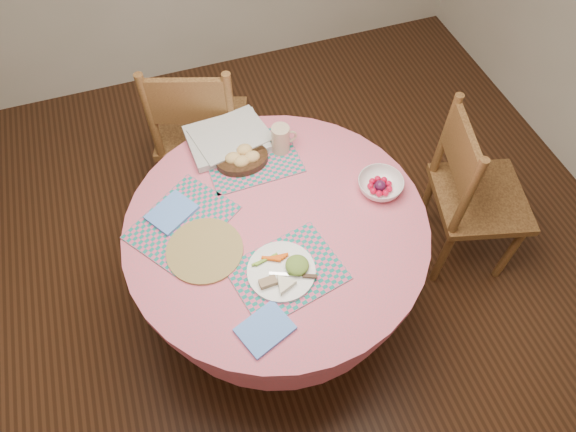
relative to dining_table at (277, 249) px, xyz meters
name	(u,v)px	position (x,y,z in m)	size (l,w,h in m)	color
ground	(279,304)	(0.00, 0.00, -0.56)	(4.00, 4.00, 0.00)	#331C0F
room_envelope	(269,7)	(0.00, 0.00, 1.16)	(4.01, 4.01, 2.71)	silver
dining_table	(277,249)	(0.00, 0.00, 0.00)	(1.24, 1.24, 0.75)	#CE6077
chair_right	(472,193)	(0.99, 0.02, -0.05)	(0.53, 0.54, 0.97)	brown
chair_back	(200,129)	(-0.15, 0.85, -0.03)	(0.58, 0.57, 1.00)	brown
placemat_front	(287,273)	(-0.03, -0.23, 0.20)	(0.40, 0.30, 0.01)	#157A6F
placemat_left	(182,222)	(-0.36, 0.13, 0.20)	(0.40, 0.30, 0.01)	#157A6F
placemat_back	(252,159)	(0.01, 0.36, 0.20)	(0.40, 0.30, 0.01)	#157A6F
wicker_trivet	(205,250)	(-0.30, -0.03, 0.20)	(0.30, 0.30, 0.01)	olive
napkin_near	(265,329)	(-0.18, -0.42, 0.20)	(0.18, 0.14, 0.01)	#5D8FEF
napkin_far	(172,212)	(-0.39, 0.18, 0.21)	(0.18, 0.14, 0.01)	#5D8FEF
dinner_plate	(284,271)	(-0.04, -0.23, 0.22)	(0.26, 0.26, 0.05)	white
bread_bowl	(242,158)	(-0.04, 0.35, 0.23)	(0.23, 0.23, 0.08)	black
latte_mug	(281,139)	(0.14, 0.37, 0.27)	(0.12, 0.08, 0.13)	tan
fruit_bowl	(380,185)	(0.47, 0.02, 0.22)	(0.22, 0.22, 0.06)	white
newspaper_stack	(227,138)	(-0.07, 0.49, 0.22)	(0.38, 0.31, 0.04)	silver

